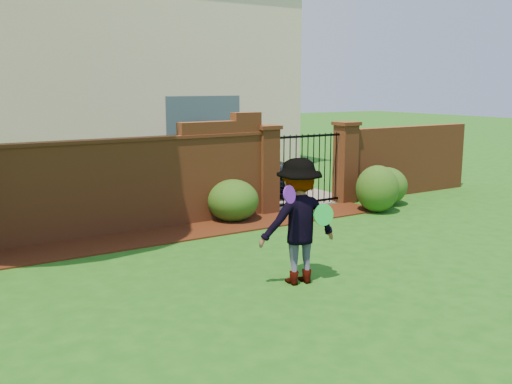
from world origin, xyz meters
TOP-DOWN VIEW (x-y plane):
  - ground at (0.00, 0.00)m, footprint 80.00×80.00m
  - mulch_bed at (-0.95, 3.34)m, footprint 11.10×1.08m
  - brick_wall at (-2.01, 4.00)m, footprint 8.70×0.31m
  - brick_wall_return at (6.60, 4.00)m, footprint 4.00×0.25m
  - pillar_left at (2.40, 4.00)m, footprint 0.50×0.50m
  - pillar_right at (4.60, 4.00)m, footprint 0.50×0.50m
  - iron_gate at (3.50, 4.00)m, footprint 1.78×0.03m
  - driveway at (3.50, 8.00)m, footprint 3.20×8.00m
  - house at (1.00, 12.00)m, footprint 12.40×6.40m
  - car at (3.30, 6.60)m, footprint 1.74×4.26m
  - shrub_left at (1.42, 3.72)m, footprint 1.04×1.04m
  - shrub_middle at (4.48, 2.81)m, footprint 0.92×0.92m
  - shrub_right at (5.23, 3.30)m, footprint 0.97×0.97m
  - man at (0.32, 0.01)m, footprint 1.22×0.83m
  - frisbee_purple at (-0.01, -0.21)m, footprint 0.25×0.14m
  - frisbee_green at (0.57, -0.20)m, footprint 0.31×0.11m

SIDE VIEW (x-z plane):
  - ground at x=0.00m, z-range -0.01..0.00m
  - driveway at x=3.50m, z-range 0.00..0.01m
  - mulch_bed at x=-0.95m, z-range 0.00..0.03m
  - shrub_left at x=1.42m, z-range 0.00..0.85m
  - shrub_right at x=5.23m, z-range 0.00..0.86m
  - shrub_middle at x=4.48m, z-range 0.00..1.02m
  - car at x=3.30m, z-range 0.00..1.45m
  - brick_wall_return at x=6.60m, z-range 0.00..1.70m
  - iron_gate at x=3.50m, z-range 0.05..1.65m
  - man at x=0.32m, z-range 0.00..1.74m
  - brick_wall at x=-2.01m, z-range -0.15..2.01m
  - pillar_left at x=2.40m, z-range 0.02..1.90m
  - pillar_right at x=4.60m, z-range 0.02..1.90m
  - frisbee_green at x=0.57m, z-range 0.83..1.13m
  - frisbee_purple at x=-0.01m, z-range 1.20..1.44m
  - house at x=1.00m, z-range 0.01..6.31m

